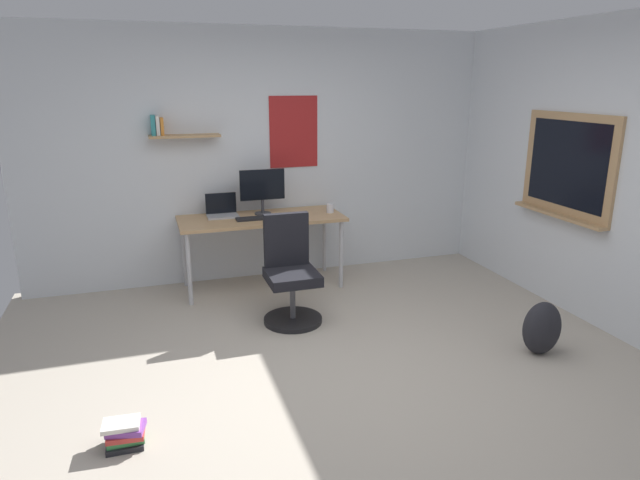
{
  "coord_description": "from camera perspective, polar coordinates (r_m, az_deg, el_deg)",
  "views": [
    {
      "loc": [
        -1.26,
        -3.31,
        2.07
      ],
      "look_at": [
        0.04,
        0.71,
        0.85
      ],
      "focal_mm": 31.05,
      "sensor_mm": 36.0,
      "label": 1
    }
  ],
  "objects": [
    {
      "name": "laptop",
      "position": [
        5.7,
        -10.07,
        2.97
      ],
      "size": [
        0.31,
        0.21,
        0.23
      ],
      "color": "#ADAFB5",
      "rests_on": "desk"
    },
    {
      "name": "book_stack_on_floor",
      "position": [
        3.62,
        -19.47,
        -18.32
      ],
      "size": [
        0.25,
        0.19,
        0.16
      ],
      "color": "black",
      "rests_on": "ground"
    },
    {
      "name": "wall_right",
      "position": [
        5.05,
        29.89,
        5.19
      ],
      "size": [
        0.22,
        5.0,
        2.6
      ],
      "color": "silver",
      "rests_on": "ground"
    },
    {
      "name": "wall_back",
      "position": [
        5.94,
        -5.58,
        8.61
      ],
      "size": [
        5.0,
        0.3,
        2.6
      ],
      "color": "silver",
      "rests_on": "ground"
    },
    {
      "name": "monitor_primary",
      "position": [
        5.67,
        -5.97,
        5.31
      ],
      "size": [
        0.46,
        0.17,
        0.46
      ],
      "color": "#38383D",
      "rests_on": "desk"
    },
    {
      "name": "office_chair",
      "position": [
        4.9,
        -3.05,
        -3.76
      ],
      "size": [
        0.52,
        0.52,
        0.95
      ],
      "color": "black",
      "rests_on": "ground"
    },
    {
      "name": "desk",
      "position": [
        5.64,
        -6.05,
        1.72
      ],
      "size": [
        1.65,
        0.66,
        0.75
      ],
      "color": "tan",
      "rests_on": "ground"
    },
    {
      "name": "ground_plane",
      "position": [
        4.1,
        2.66,
        -14.22
      ],
      "size": [
        5.2,
        5.2,
        0.0
      ],
      "primitive_type": "plane",
      "color": "#ADA393",
      "rests_on": "ground"
    },
    {
      "name": "keyboard",
      "position": [
        5.52,
        -6.73,
        2.22
      ],
      "size": [
        0.37,
        0.13,
        0.02
      ],
      "primitive_type": "cube",
      "color": "black",
      "rests_on": "desk"
    },
    {
      "name": "backpack",
      "position": [
        4.69,
        21.9,
        -8.42
      ],
      "size": [
        0.32,
        0.22,
        0.43
      ],
      "primitive_type": "ellipsoid",
      "color": "#232328",
      "rests_on": "ground"
    },
    {
      "name": "coffee_mug",
      "position": [
        5.76,
        1.05,
        3.29
      ],
      "size": [
        0.08,
        0.08,
        0.09
      ],
      "primitive_type": "cylinder",
      "color": "silver",
      "rests_on": "desk"
    },
    {
      "name": "computer_mouse",
      "position": [
        5.58,
        -3.91,
        2.52
      ],
      "size": [
        0.1,
        0.06,
        0.03
      ],
      "primitive_type": "ellipsoid",
      "color": "#262628",
      "rests_on": "desk"
    }
  ]
}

